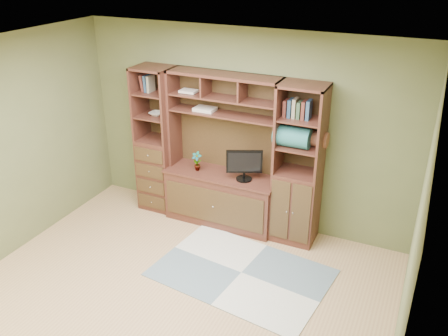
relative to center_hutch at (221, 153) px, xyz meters
The scene contains 11 objects.
room 1.77m from the center_hutch, 83.54° to the right, with size 4.60×4.10×2.64m.
center_hutch is the anchor object (origin of this frame).
left_tower 1.00m from the center_hutch, behind, with size 0.50×0.45×2.05m, color #4C241A.
right_tower 1.03m from the center_hutch, ahead, with size 0.55×0.45×2.05m, color #4C241A.
rug 1.56m from the center_hutch, 53.54° to the right, with size 1.94×1.29×0.01m, color #A4AAAA.
monitor 0.34m from the center_hutch, ahead, with size 0.46×0.21×0.57m, color black.
orchid 0.38m from the center_hutch, behind, with size 0.14×0.09×0.26m, color #AB5D39.
magazines 0.61m from the center_hutch, 161.60° to the left, with size 0.27×0.20×0.04m, color beige.
bowl 1.05m from the center_hutch, behind, with size 0.19×0.19×0.05m, color beige.
blanket_teal 1.02m from the center_hutch, ahead, with size 0.43×0.25×0.25m, color #276868.
blanket_red 1.23m from the center_hutch, ahead, with size 0.34×0.19×0.19m, color brown.
Camera 1 is at (2.20, -3.37, 3.47)m, focal length 38.00 mm.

